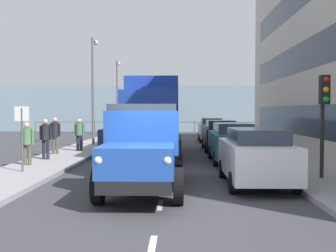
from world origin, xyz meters
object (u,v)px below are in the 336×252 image
at_px(car_silver_kerbside_3, 211,129).
at_px(pedestrian_near_railing, 80,131).
at_px(pedestrian_with_bag, 79,132).
at_px(car_white_kerbside_near, 256,156).
at_px(pedestrian_by_lamp, 27,140).
at_px(pedestrian_couple_b, 46,136).
at_px(lorry_cargo_blue, 153,114).
at_px(street_sign, 22,127).
at_px(lamp_post_far, 117,91).
at_px(traffic_light_near, 324,104).
at_px(truck_vintage_blue, 143,150).
at_px(car_black_kerbside_2, 220,135).
at_px(car_navy_oppositeside_0, 121,135).
at_px(car_teal_kerbside_1, 232,142).
at_px(pedestrian_in_dark_coat, 55,132).
at_px(lamp_post_promenade, 93,81).
at_px(car_red_oppositeside_1, 133,130).

xyz_separation_m(car_silver_kerbside_3, pedestrian_near_railing, (8.05, 6.09, 0.21)).
bearing_deg(pedestrian_with_bag, car_white_kerbside_near, 130.96).
relative_size(pedestrian_by_lamp, pedestrian_couple_b, 0.94).
xyz_separation_m(pedestrian_by_lamp, pedestrian_couple_b, (-0.10, -1.85, 0.06)).
bearing_deg(lorry_cargo_blue, street_sign, 58.28).
distance_m(car_silver_kerbside_3, lamp_post_far, 11.15).
height_order(lorry_cargo_blue, lamp_post_far, lamp_post_far).
bearing_deg(street_sign, traffic_light_near, 173.72).
xyz_separation_m(car_white_kerbside_near, street_sign, (7.72, -1.51, 0.79)).
bearing_deg(truck_vintage_blue, pedestrian_with_bag, -66.88).
bearing_deg(pedestrian_near_railing, car_black_kerbside_2, 178.16).
bearing_deg(car_navy_oppositeside_0, car_teal_kerbside_1, 140.80).
distance_m(lorry_cargo_blue, pedestrian_in_dark_coat, 4.92).
height_order(lamp_post_promenade, street_sign, lamp_post_promenade).
relative_size(car_silver_kerbside_3, pedestrian_in_dark_coat, 2.21).
xyz_separation_m(car_teal_kerbside_1, car_red_oppositeside_1, (5.51, -10.19, 0.00)).
bearing_deg(car_white_kerbside_near, car_silver_kerbside_3, -90.00).
bearing_deg(car_navy_oppositeside_0, pedestrian_in_dark_coat, 43.74).
bearing_deg(pedestrian_near_railing, car_red_oppositeside_1, -118.34).
relative_size(car_red_oppositeside_1, pedestrian_with_bag, 2.81).
bearing_deg(car_silver_kerbside_3, car_white_kerbside_near, 90.00).
distance_m(lorry_cargo_blue, pedestrian_by_lamp, 6.84).
distance_m(lorry_cargo_blue, car_black_kerbside_2, 4.52).
relative_size(lorry_cargo_blue, pedestrian_couple_b, 4.70).
relative_size(car_black_kerbside_2, pedestrian_in_dark_coat, 2.49).
distance_m(pedestrian_by_lamp, street_sign, 1.81).
height_order(pedestrian_by_lamp, pedestrian_couple_b, pedestrian_couple_b).
distance_m(car_red_oppositeside_1, lamp_post_promenade, 4.79).
bearing_deg(street_sign, car_black_kerbside_2, -130.28).
relative_size(car_red_oppositeside_1, pedestrian_by_lamp, 2.85).
distance_m(truck_vintage_blue, car_teal_kerbside_1, 7.44).
distance_m(car_navy_oppositeside_0, pedestrian_by_lamp, 7.23).
distance_m(car_white_kerbside_near, lamp_post_promenade, 15.16).
height_order(lorry_cargo_blue, lamp_post_promenade, lamp_post_promenade).
relative_size(lorry_cargo_blue, car_red_oppositeside_1, 1.75).
height_order(car_teal_kerbside_1, lamp_post_far, lamp_post_far).
bearing_deg(car_teal_kerbside_1, pedestrian_with_bag, -23.60).
relative_size(truck_vintage_blue, lamp_post_promenade, 0.85).
distance_m(car_teal_kerbside_1, lamp_post_promenade, 11.04).
bearing_deg(pedestrian_with_bag, car_black_kerbside_2, -165.64).
relative_size(car_navy_oppositeside_0, pedestrian_in_dark_coat, 2.46).
distance_m(lorry_cargo_blue, lamp_post_promenade, 6.39).
bearing_deg(pedestrian_near_railing, car_navy_oppositeside_0, 158.66).
bearing_deg(truck_vintage_blue, street_sign, -32.23).
bearing_deg(car_red_oppositeside_1, lorry_cargo_blue, 104.37).
bearing_deg(car_teal_kerbside_1, pedestrian_in_dark_coat, -12.05).
relative_size(pedestrian_by_lamp, traffic_light_near, 0.51).
distance_m(car_white_kerbside_near, traffic_light_near, 2.72).
xyz_separation_m(car_white_kerbside_near, pedestrian_by_lamp, (8.19, -3.17, 0.22)).
xyz_separation_m(car_black_kerbside_2, traffic_light_near, (-2.17, 10.19, 1.58)).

